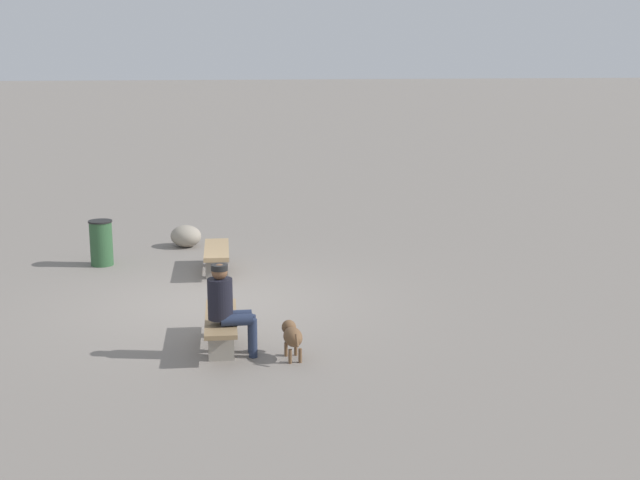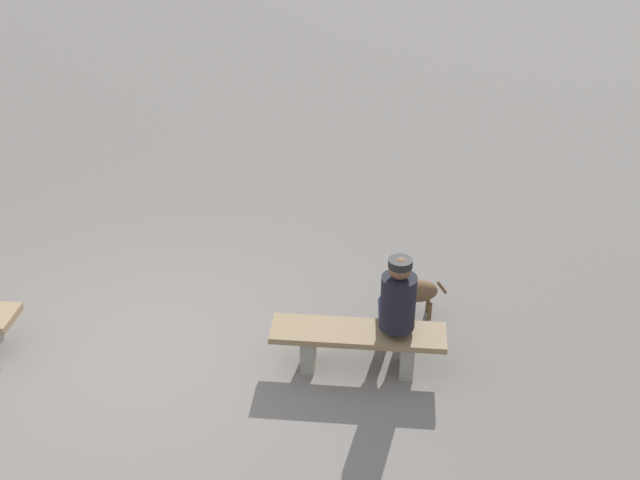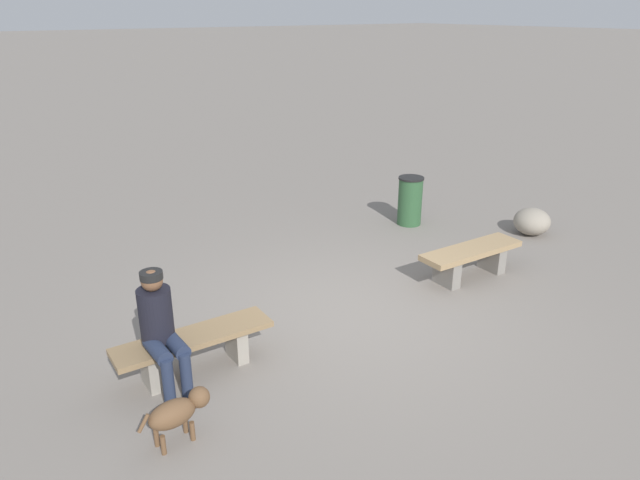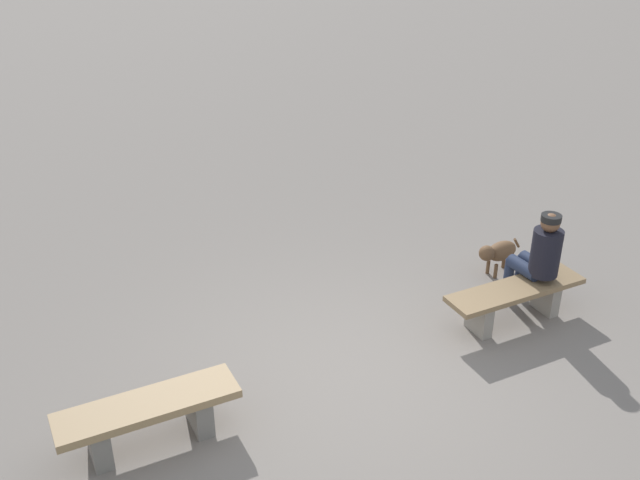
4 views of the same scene
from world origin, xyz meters
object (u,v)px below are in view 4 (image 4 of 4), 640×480
Objects in this scene: bench_left at (149,415)px; bench_right at (515,297)px; dog at (499,252)px; seated_person at (539,255)px.

bench_left is 0.97× the size of bench_right.
bench_left is 2.38× the size of dog.
bench_left is at bearing -178.85° from bench_right.
seated_person reaches higher than bench_right.
bench_right is 0.53m from seated_person.
dog is at bearing 76.15° from seated_person.
bench_left is 4.61m from dog.
dog reaches higher than bench_right.
bench_right is 1.02m from dog.
bench_left reaches higher than bench_right.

